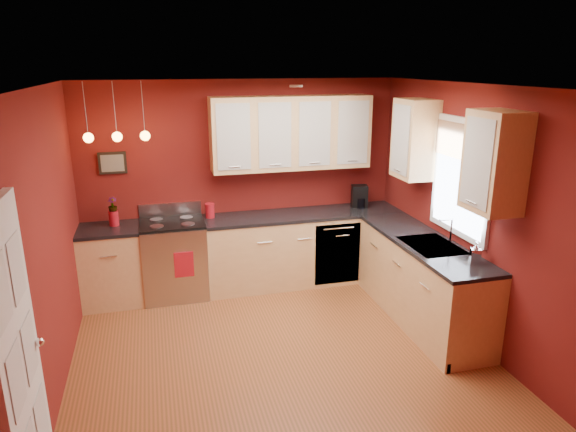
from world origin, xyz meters
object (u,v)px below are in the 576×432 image
object	(u,v)px
sink	(432,247)
coffee_maker	(360,197)
soap_pump	(476,252)
red_canister	(210,210)
gas_range	(174,258)

from	to	relation	value
sink	coffee_maker	size ratio (longest dim) A/B	2.38
soap_pump	red_canister	bearing A→B (deg)	136.82
sink	coffee_maker	distance (m)	1.59
red_canister	coffee_maker	distance (m)	1.98
red_canister	soap_pump	bearing A→B (deg)	-43.18
coffee_maker	sink	bearing A→B (deg)	-70.34
gas_range	coffee_maker	distance (m)	2.52
red_canister	gas_range	bearing A→B (deg)	-167.66
coffee_maker	soap_pump	size ratio (longest dim) A/B	1.39
red_canister	soap_pump	world-z (taller)	soap_pump
gas_range	soap_pump	distance (m)	3.49
gas_range	red_canister	bearing A→B (deg)	12.34
sink	soap_pump	bearing A→B (deg)	-75.49
gas_range	red_canister	distance (m)	0.73
soap_pump	gas_range	bearing A→B (deg)	143.43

